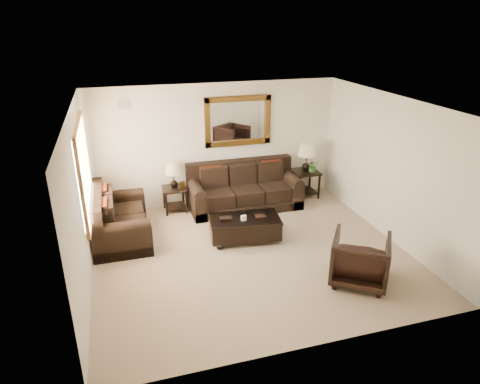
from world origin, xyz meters
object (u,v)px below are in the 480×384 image
object	(u,v)px
loveseat	(117,222)
armchair	(360,257)
end_table_right	(306,163)
coffee_table	(245,226)
end_table_left	(174,180)
sofa	(244,191)

from	to	relation	value
loveseat	armchair	world-z (taller)	loveseat
end_table_right	coffee_table	xyz separation A→B (m)	(-2.00, -1.64, -0.56)
coffee_table	armchair	world-z (taller)	armchair
end_table_left	coffee_table	distance (m)	2.04
loveseat	end_table_right	distance (m)	4.45
sofa	armchair	world-z (taller)	sofa
sofa	end_table_right	size ratio (longest dim) A/B	1.89
sofa	end_table_right	distance (m)	1.64
end_table_left	armchair	distance (m)	4.32
loveseat	end_table_right	world-z (taller)	end_table_right
sofa	end_table_right	world-z (taller)	end_table_right
end_table_right	loveseat	bearing A→B (deg)	-167.86
loveseat	coffee_table	bearing A→B (deg)	-106.91
coffee_table	armchair	size ratio (longest dim) A/B	1.59
end_table_right	armchair	distance (m)	3.59
loveseat	end_table_left	bearing A→B (deg)	-52.12
loveseat	armchair	bearing A→B (deg)	-125.05
sofa	end_table_left	distance (m)	1.57
end_table_right	coffee_table	world-z (taller)	end_table_right
end_table_left	coffee_table	bearing A→B (deg)	-57.17
coffee_table	end_table_left	bearing A→B (deg)	130.14
sofa	armchair	distance (m)	3.49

